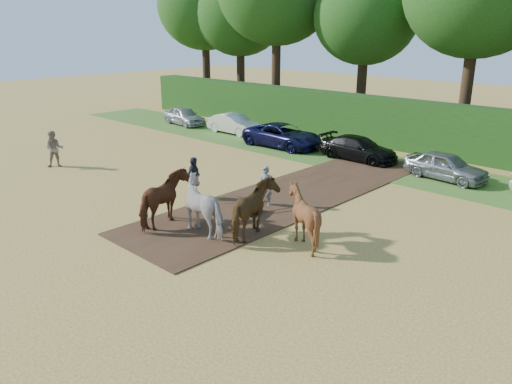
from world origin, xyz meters
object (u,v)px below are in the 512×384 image
(spectator_far, at_px, (194,178))
(parked_cars, at_px, (366,150))
(spectator_near, at_px, (54,149))
(plough_team, at_px, (232,207))

(spectator_far, height_order, parked_cars, spectator_far)
(spectator_near, height_order, parked_cars, spectator_near)
(spectator_near, distance_m, plough_team, 13.51)
(spectator_near, xyz_separation_m, spectator_far, (9.48, 1.74, -0.04))
(spectator_near, bearing_deg, parked_cars, -10.69)
(plough_team, bearing_deg, parked_cars, 99.12)
(parked_cars, bearing_deg, spectator_far, -101.11)
(spectator_far, xyz_separation_m, plough_team, (4.03, -1.56, 0.08))
(plough_team, xyz_separation_m, parked_cars, (-1.95, 12.16, -0.32))
(spectator_far, bearing_deg, parked_cars, -36.42)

